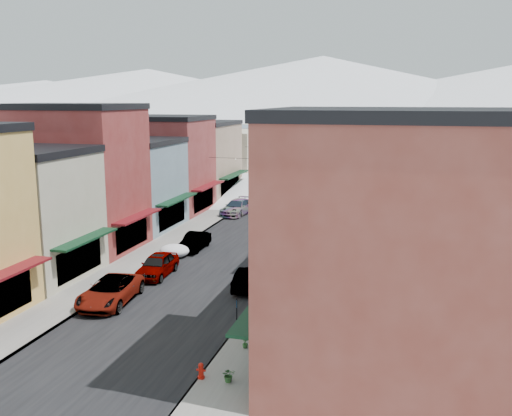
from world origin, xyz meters
The scene contains 39 objects.
ground centered at (0.00, 0.00, 0.00)m, with size 600.00×600.00×0.00m, color gray.
road centered at (0.00, 60.00, 0.01)m, with size 10.00×160.00×0.01m, color black.
sidewalk_left centered at (-6.60, 60.00, 0.07)m, with size 3.20×160.00×0.15m, color gray.
sidewalk_right centered at (6.60, 60.00, 0.07)m, with size 3.20×160.00×0.15m, color gray.
curb_left centered at (-5.05, 60.00, 0.07)m, with size 0.10×160.00×0.15m, color slate.
curb_right centered at (5.05, 60.00, 0.07)m, with size 0.10×160.00×0.15m, color slate.
bldg_l_cream centered at (-13.19, 12.50, 4.76)m, with size 11.30×8.20×9.50m.
bldg_l_brick_near centered at (-13.69, 20.50, 6.26)m, with size 12.30×8.20×12.50m.
bldg_l_grayblue centered at (-13.19, 29.00, 4.51)m, with size 11.30×9.20×9.00m.
bldg_l_brick_far centered at (-14.19, 38.00, 5.51)m, with size 13.30×9.20×11.00m.
bldg_l_tan centered at (-13.19, 48.00, 5.01)m, with size 11.30×11.20×10.00m.
bldg_r_brick_near centered at (13.69, 3.00, 6.26)m, with size 12.30×9.20×12.50m.
bldg_r_green centered at (13.19, 12.00, 4.76)m, with size 11.30×9.20×9.50m.
bldg_r_blue centered at (13.19, 21.00, 5.26)m, with size 11.30×9.20×10.50m.
bldg_r_cream centered at (13.69, 30.00, 4.51)m, with size 12.30×9.20×9.00m.
bldg_r_brick_far centered at (14.19, 39.00, 5.76)m, with size 13.30×9.20×11.50m.
bldg_r_tan centered at (13.19, 49.00, 4.76)m, with size 11.30×11.20×9.50m.
distant_blocks centered at (0.00, 83.00, 4.00)m, with size 34.00×55.00×8.00m.
mountain_ridge centered at (-19.47, 277.18, 14.36)m, with size 670.00×340.00×34.00m.
overhead_cables centered at (0.00, 47.50, 6.20)m, with size 16.40×15.04×0.04m.
car_white_suv centered at (-3.98, 9.12, 0.82)m, with size 2.74×5.93×1.65m, color white.
car_silver_sedan centered at (-3.50, 15.20, 0.84)m, with size 1.98×4.91×1.67m, color #A2A4AB.
car_dark_hatch centered at (-3.50, 22.84, 0.74)m, with size 1.56×4.46×1.47m, color black.
car_silver_wagon centered at (-4.30, 38.30, 0.85)m, with size 2.39×5.87×1.70m, color gray.
car_green_sedan centered at (3.90, 14.20, 0.75)m, with size 1.59×4.55×1.50m, color black.
car_gray_suv centered at (3.50, 20.79, 0.67)m, with size 1.57×3.91×1.33m, color gray.
car_black_sedan centered at (4.05, 44.68, 0.79)m, with size 2.23×5.47×1.59m, color black.
car_lane_silver centered at (-1.46, 58.57, 0.78)m, with size 1.84×4.57×1.56m, color #9A9DA2.
car_lane_white centered at (0.60, 63.85, 0.83)m, with size 2.76×5.99×1.66m, color #BDBCBF.
fire_hydrant centered at (5.20, 1.00, 0.50)m, with size 0.44×0.33×0.76m.
parking_sign centered at (5.43, 5.96, 1.43)m, with size 0.10×0.29×2.18m.
trash_can centered at (6.36, 12.17, 0.65)m, with size 0.58×0.58×0.99m.
streetlamp_near centered at (5.20, 24.41, 3.18)m, with size 0.40×0.40×4.81m.
streetlamp_far centered at (5.20, 45.08, 2.83)m, with size 0.35×0.35×4.25m.
planter_near centered at (6.54, 1.00, 0.48)m, with size 0.60×0.52×0.66m, color #2A5727.
planter_far centered at (6.27, 4.68, 0.42)m, with size 0.30×0.30×0.53m, color #2F652E.
snow_pile_near centered at (-4.88, 9.52, 0.43)m, with size 2.11×2.50×0.89m.
snow_pile_mid centered at (-4.28, 20.36, 0.51)m, with size 2.52×2.75×1.06m.
snow_pile_far centered at (-4.88, 42.92, 0.49)m, with size 2.44×2.70×1.03m.
Camera 1 is at (13.97, -21.98, 12.93)m, focal length 40.00 mm.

